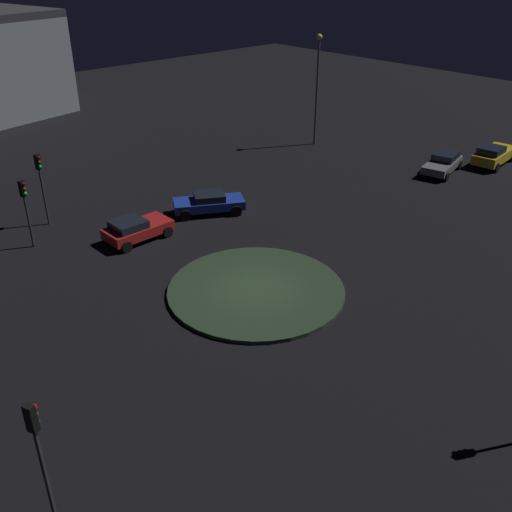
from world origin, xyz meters
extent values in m
plane|color=black|center=(0.00, 0.00, 0.00)|extent=(114.82, 114.82, 0.00)
cylinder|color=#263823|center=(0.00, 0.00, 0.10)|extent=(8.74, 8.74, 0.20)
cube|color=gold|center=(-26.35, -1.31, 0.71)|extent=(4.74, 2.31, 0.73)
cube|color=black|center=(-25.50, -1.22, 1.33)|extent=(2.10, 1.81, 0.50)
cylinder|color=black|center=(-27.89, -2.40, 0.35)|extent=(0.71, 0.29, 0.70)
cylinder|color=black|center=(-24.62, -2.05, 0.35)|extent=(0.71, 0.29, 0.70)
cylinder|color=black|center=(-24.81, -0.23, 0.35)|extent=(0.71, 0.29, 0.70)
cube|color=#1E38A5|center=(-4.24, -9.00, 0.63)|extent=(4.69, 3.74, 0.56)
cube|color=black|center=(-4.29, -8.98, 1.12)|extent=(2.40, 2.28, 0.42)
cylinder|color=black|center=(-6.06, -8.95, 0.35)|extent=(0.72, 0.55, 0.71)
cylinder|color=black|center=(-5.17, -7.45, 0.35)|extent=(0.72, 0.55, 0.71)
cylinder|color=black|center=(-3.32, -10.56, 0.35)|extent=(0.72, 0.55, 0.71)
cylinder|color=black|center=(-2.43, -9.06, 0.35)|extent=(0.72, 0.55, 0.71)
cube|color=slate|center=(-21.70, -3.00, 0.60)|extent=(4.61, 2.70, 0.56)
cube|color=black|center=(-22.30, -3.14, 1.13)|extent=(2.41, 1.99, 0.50)
cylinder|color=black|center=(-20.38, -1.79, 0.32)|extent=(0.68, 0.36, 0.64)
cylinder|color=black|center=(-19.99, -3.51, 0.32)|extent=(0.68, 0.36, 0.64)
cylinder|color=black|center=(-23.42, -2.49, 0.32)|extent=(0.68, 0.36, 0.64)
cylinder|color=black|center=(-23.02, -4.22, 0.32)|extent=(0.68, 0.36, 0.64)
cube|color=red|center=(1.08, -8.87, 0.61)|extent=(3.87, 1.89, 0.58)
cube|color=black|center=(1.67, -8.87, 1.13)|extent=(1.83, 1.65, 0.45)
cylinder|color=black|center=(-0.30, -9.81, 0.32)|extent=(0.65, 0.22, 0.65)
cylinder|color=black|center=(-0.32, -7.95, 0.32)|extent=(0.65, 0.22, 0.65)
cylinder|color=black|center=(2.47, -9.79, 0.32)|extent=(0.65, 0.22, 0.65)
cylinder|color=black|center=(2.46, -7.93, 0.32)|extent=(0.65, 0.22, 0.65)
cylinder|color=#2D2D2D|center=(4.01, -14.36, 1.77)|extent=(0.12, 0.12, 3.54)
cube|color=black|center=(4.01, -14.36, 3.99)|extent=(0.35, 0.29, 0.90)
sphere|color=#3F0C0C|center=(3.97, -14.22, 4.26)|extent=(0.20, 0.20, 0.20)
sphere|color=#4C380F|center=(3.97, -14.22, 3.99)|extent=(0.20, 0.20, 0.20)
sphere|color=#1EE53F|center=(3.97, -14.22, 3.72)|extent=(0.20, 0.20, 0.20)
cylinder|color=#2D2D2D|center=(13.07, 5.23, 1.72)|extent=(0.12, 0.12, 3.43)
cube|color=black|center=(13.07, 5.23, 3.88)|extent=(0.32, 0.36, 0.90)
sphere|color=red|center=(12.94, 5.17, 4.15)|extent=(0.20, 0.20, 0.20)
sphere|color=#4C380F|center=(12.94, 5.17, 3.88)|extent=(0.20, 0.20, 0.20)
sphere|color=#0F3819|center=(12.94, 5.17, 3.61)|extent=(0.20, 0.20, 0.20)
cylinder|color=#2D2D2D|center=(5.99, -12.10, 1.54)|extent=(0.12, 0.12, 3.07)
cube|color=black|center=(5.99, -12.10, 3.52)|extent=(0.37, 0.33, 0.90)
sphere|color=#3F0C0C|center=(5.93, -11.97, 3.79)|extent=(0.20, 0.20, 0.20)
sphere|color=#4C380F|center=(5.93, -11.97, 3.52)|extent=(0.20, 0.20, 0.20)
sphere|color=#1EE53F|center=(5.93, -11.97, 3.25)|extent=(0.20, 0.20, 0.20)
cylinder|color=#4C4C51|center=(-19.97, -14.24, 4.27)|extent=(0.18, 0.18, 8.54)
sphere|color=#F9D166|center=(-19.97, -14.24, 8.68)|extent=(0.48, 0.48, 0.48)
camera|label=1|loc=(16.51, 17.88, 15.13)|focal=40.65mm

